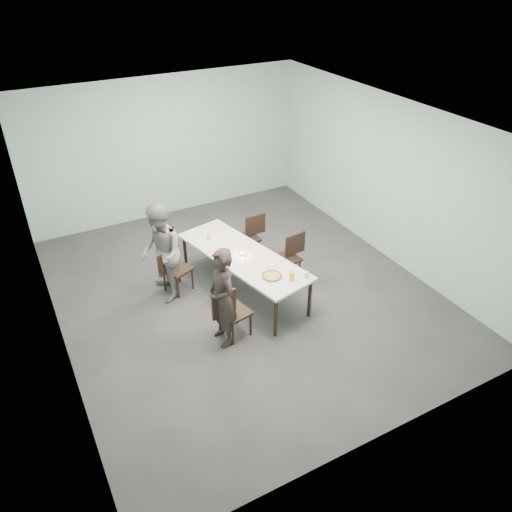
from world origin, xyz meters
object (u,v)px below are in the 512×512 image
chair_far_left (174,268)px  chair_far_right (250,234)px  chair_near_left (230,310)px  water_tumbler (306,275)px  diner_near (222,298)px  side_plate (268,264)px  amber_tumbler (209,237)px  table (243,258)px  pizza (272,276)px  chair_near_right (290,254)px  beer_glass (292,276)px  diner_far (161,253)px  tealight (242,254)px

chair_far_left → chair_far_right: size_ratio=1.00×
chair_near_left → water_tumbler: size_ratio=9.67×
chair_near_left → diner_near: size_ratio=0.54×
diner_near → side_plate: bearing=115.3°
side_plate → amber_tumbler: size_ratio=2.25×
side_plate → amber_tumbler: (-0.52, 1.22, 0.04)m
table → pizza: 0.81m
chair_near_right → water_tumbler: size_ratio=9.67×
chair_near_left → diner_near: diner_near is taller
diner_near → chair_near_right: bearing=117.6°
chair_far_right → chair_near_right: bearing=103.9°
chair_near_right → chair_far_right: bearing=-81.0°
chair_far_right → water_tumbler: 2.03m
chair_far_left → diner_near: 1.58m
diner_near → side_plate: 1.20m
chair_far_right → side_plate: chair_far_right is taller
table → side_plate: 0.51m
chair_near_left → chair_near_right: bearing=18.7°
chair_near_right → amber_tumbler: (-1.21, 0.78, 0.29)m
chair_near_right → side_plate: (-0.69, -0.44, 0.25)m
water_tumbler → amber_tumbler: water_tumbler is taller
chair_near_right → beer_glass: (-0.60, -1.00, 0.32)m
chair_near_left → chair_far_left: bearing=91.4°
chair_far_left → diner_far: bearing=165.2°
chair_far_left → table: bearing=-50.4°
water_tumbler → diner_near: bearing=177.6°
table → water_tumbler: bearing=-61.4°
diner_far → amber_tumbler: (0.96, 0.25, -0.07)m
water_tumbler → tealight: (-0.59, 1.05, -0.02)m
table → water_tumbler: water_tumbler is taller
chair_far_right → amber_tumbler: size_ratio=10.88×
diner_far → beer_glass: (1.57, -1.53, -0.03)m
table → diner_near: diner_near is taller
chair_far_right → water_tumbler: bearing=85.6°
tealight → chair_far_left: bearing=152.1°
beer_glass → chair_near_right: bearing=59.1°
chair_far_right → amber_tumbler: 0.99m
chair_near_left → side_plate: size_ratio=4.83×
diner_near → amber_tumbler: size_ratio=20.08×
pizza → chair_near_right: bearing=43.4°
chair_far_right → tealight: chair_far_right is taller
pizza → water_tumbler: bearing=-28.2°
chair_far_left → chair_far_right: same height
diner_far → amber_tumbler: 0.99m
table → chair_near_right: chair_near_right is taller
table → side_plate: bearing=-62.9°
tealight → amber_tumbler: size_ratio=0.70×
table → tealight: bearing=-171.8°
chair_far_left → amber_tumbler: (0.76, 0.22, 0.29)m
tealight → chair_near_left: bearing=-125.8°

